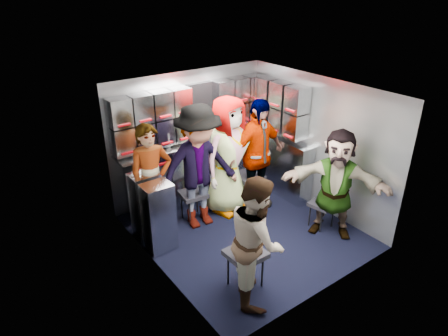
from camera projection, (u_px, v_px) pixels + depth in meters
floor at (245, 231)px, 5.89m from camera, size 3.00×3.00×0.00m
wall_back at (189, 135)px, 6.53m from camera, size 2.80×0.04×2.10m
wall_left at (154, 197)px, 4.69m from camera, size 0.04×3.00×2.10m
wall_right at (317, 144)px, 6.17m from camera, size 0.04×3.00×2.10m
ceiling at (249, 91)px, 4.98m from camera, size 2.80×3.00×0.02m
cart_bank_back at (197, 170)px, 6.61m from camera, size 2.68×0.38×0.99m
cart_bank_left at (152, 211)px, 5.45m from camera, size 0.38×0.76×0.99m
counter at (196, 141)px, 6.39m from camera, size 2.68×0.42×0.03m
locker_bank_back at (193, 111)px, 6.22m from camera, size 2.68×0.28×0.82m
locker_bank_right at (281, 107)px, 6.41m from camera, size 0.28×1.00×0.82m
right_cabinet at (281, 165)px, 6.77m from camera, size 0.28×1.20×1.00m
coffee_niche at (201, 110)px, 6.37m from camera, size 0.46×0.16×0.84m
red_latch_strip at (203, 153)px, 6.30m from camera, size 2.60×0.02×0.03m
jump_seat_near_left at (246, 256)px, 4.68m from camera, size 0.43×0.41×0.50m
jump_seat_mid_left at (193, 195)px, 6.04m from camera, size 0.43×0.41×0.45m
jump_seat_center at (221, 181)px, 6.41m from camera, size 0.49×0.48×0.48m
jump_seat_mid_right at (249, 177)px, 6.49m from camera, size 0.46×0.44×0.50m
jump_seat_near_right at (322, 205)px, 5.86m from camera, size 0.40×0.39×0.41m
attendant_standing at (152, 181)px, 5.56m from camera, size 0.67×0.51×1.65m
attendant_arc_a at (257, 240)px, 4.40m from camera, size 0.89×0.95×1.54m
attendant_arc_b at (199, 168)px, 5.68m from camera, size 1.27×0.82×1.87m
attendant_arc_c at (228, 156)px, 6.05m from camera, size 1.01×0.76×1.87m
attendant_arc_d at (257, 155)px, 6.17m from camera, size 1.07×0.48×1.79m
attendant_arc_e at (336, 184)px, 5.54m from camera, size 1.24×1.47×1.59m
bottle_left at (168, 141)px, 6.01m from camera, size 0.07×0.07×0.25m
bottle_mid at (194, 135)px, 6.26m from camera, size 0.07×0.07×0.22m
bottle_right at (225, 126)px, 6.57m from camera, size 0.06×0.06×0.27m
cup_left at (154, 149)px, 5.90m from camera, size 0.09×0.09×0.11m
cup_right at (227, 131)px, 6.61m from camera, size 0.07×0.07×0.11m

